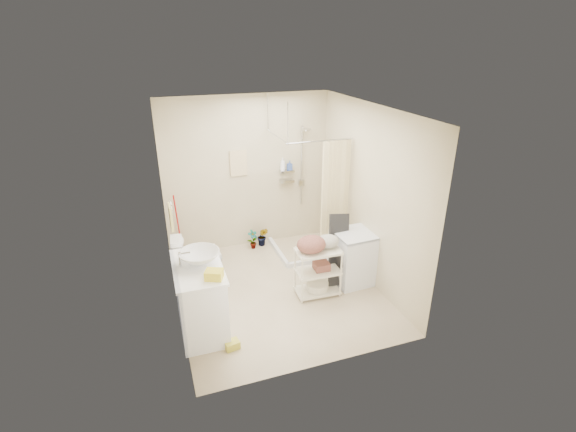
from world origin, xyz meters
The scene contains 23 objects.
floor centered at (0.00, 0.00, 0.00)m, with size 3.20×3.20×0.00m, color #C8B796.
ceiling centered at (0.00, 0.00, 2.60)m, with size 2.80×3.20×0.04m, color silver.
wall_back centered at (0.00, 1.60, 1.30)m, with size 2.80×0.04×2.60m, color beige.
wall_front centered at (0.00, -1.60, 1.30)m, with size 2.80×0.04×2.60m, color beige.
wall_left centered at (-1.40, 0.00, 1.30)m, with size 0.04×3.20×2.60m, color beige.
wall_right centered at (1.40, 0.00, 1.30)m, with size 0.04×3.20×2.60m, color beige.
vanity centered at (-1.16, -0.50, 0.45)m, with size 0.58×1.03×0.91m, color white.
sink centered at (-1.12, -0.46, 0.99)m, with size 0.49×0.49×0.17m, color silver.
counter_basket centered at (-1.02, -0.85, 0.96)m, with size 0.19×0.15×0.11m, color yellow.
floor_basket centered at (-0.89, -0.99, 0.07)m, with size 0.25×0.19×0.13m, color gold.
toilet centered at (-1.04, 0.65, 0.37)m, with size 0.41×0.73×0.74m, color silver.
mop centered at (-1.26, 1.48, 0.57)m, with size 0.11×0.11×1.15m, color #A60D0D, non-canonical shape.
potted_plant_a centered at (0.00, 1.38, 0.17)m, with size 0.18×0.12×0.35m, color brown.
potted_plant_b centered at (0.19, 1.44, 0.17)m, with size 0.19×0.15×0.35m, color #974926.
hanging_towel centered at (-0.15, 1.58, 1.50)m, with size 0.28×0.03×0.42m, color beige.
towel_ring centered at (-1.38, -0.20, 1.47)m, with size 0.04×0.22×0.34m, color #FDEF90, non-canonical shape.
tp_holder centered at (-1.36, 0.05, 0.72)m, with size 0.08×0.12×0.14m, color white, non-canonical shape.
shower centered at (0.85, 1.05, 1.05)m, with size 1.10×1.10×2.10m, color silver, non-canonical shape.
shampoo_bottle_a centered at (0.60, 1.53, 1.43)m, with size 0.08×0.08×0.21m, color white.
shampoo_bottle_b centered at (0.72, 1.52, 1.40)m, with size 0.07×0.07×0.16m, color #344E96.
washing_machine centered at (1.14, -0.12, 0.40)m, with size 0.55×0.56×0.80m, color silver.
laundry_rack centered at (0.51, -0.27, 0.42)m, with size 0.62×0.36×0.85m, color beige, non-canonical shape.
ironing_board centered at (0.91, -0.09, 0.55)m, with size 0.31×0.09×1.10m, color black, non-canonical shape.
Camera 1 is at (-1.56, -4.93, 3.43)m, focal length 26.00 mm.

